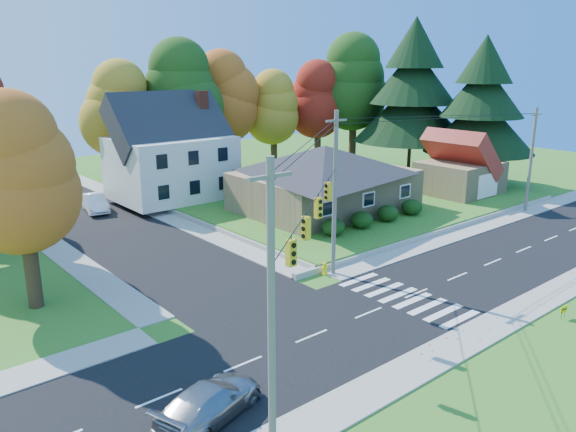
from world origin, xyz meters
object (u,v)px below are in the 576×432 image
white_car (95,203)px  fire_hydrant (325,269)px  silver_sedan (210,402)px  ranch_house (325,176)px

white_car → fire_hydrant: 24.39m
silver_sedan → white_car: 32.72m
fire_hydrant → white_car: bearing=101.7°
ranch_house → white_car: ranch_house is taller
silver_sedan → fire_hydrant: (13.19, 7.78, -0.31)m
silver_sedan → fire_hydrant: silver_sedan is taller
silver_sedan → ranch_house: bearing=-69.4°
silver_sedan → fire_hydrant: size_ratio=5.66×
white_car → fire_hydrant: (4.94, -23.88, -0.39)m
fire_hydrant → ranch_house: bearing=46.7°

